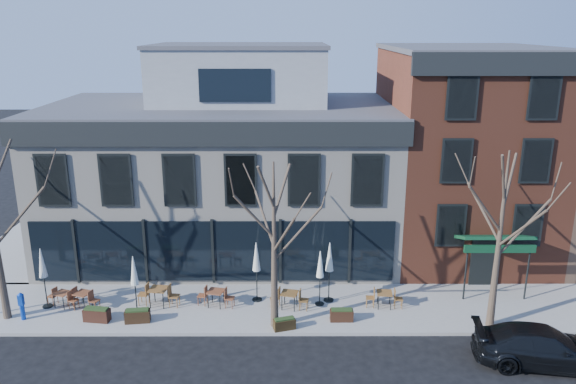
{
  "coord_description": "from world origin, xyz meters",
  "views": [
    {
      "loc": [
        3.51,
        -24.78,
        12.19
      ],
      "look_at": [
        3.57,
        2.0,
        4.22
      ],
      "focal_mm": 35.0,
      "sensor_mm": 36.0,
      "label": 1
    }
  ],
  "objects_px": {
    "call_box": "(22,305)",
    "parked_sedan": "(543,347)",
    "cafe_set_0": "(63,298)",
    "umbrella_0": "(42,266)"
  },
  "relations": [
    {
      "from": "umbrella_0",
      "to": "cafe_set_0",
      "type": "bearing_deg",
      "value": 3.94
    },
    {
      "from": "call_box",
      "to": "cafe_set_0",
      "type": "height_order",
      "value": "call_box"
    },
    {
      "from": "call_box",
      "to": "umbrella_0",
      "type": "relative_size",
      "value": 0.45
    },
    {
      "from": "call_box",
      "to": "cafe_set_0",
      "type": "distance_m",
      "value": 1.73
    },
    {
      "from": "parked_sedan",
      "to": "call_box",
      "type": "height_order",
      "value": "parked_sedan"
    },
    {
      "from": "call_box",
      "to": "cafe_set_0",
      "type": "bearing_deg",
      "value": 42.24
    },
    {
      "from": "call_box",
      "to": "umbrella_0",
      "type": "bearing_deg",
      "value": 62.6
    },
    {
      "from": "parked_sedan",
      "to": "umbrella_0",
      "type": "distance_m",
      "value": 20.68
    },
    {
      "from": "call_box",
      "to": "umbrella_0",
      "type": "height_order",
      "value": "umbrella_0"
    },
    {
      "from": "call_box",
      "to": "parked_sedan",
      "type": "bearing_deg",
      "value": -8.51
    }
  ]
}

